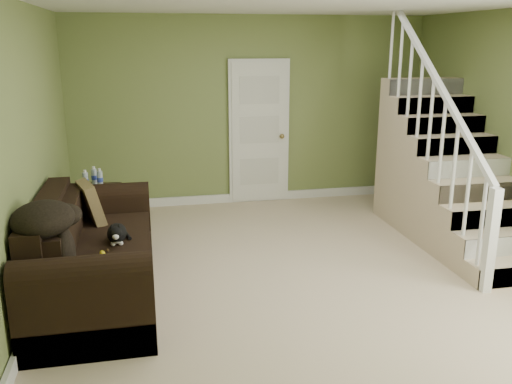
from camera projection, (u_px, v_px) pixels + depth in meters
name	position (u px, v px, depth m)	size (l,w,h in m)	color
floor	(306.00, 278.00, 5.34)	(5.00, 5.50, 0.01)	#CDB094
wall_back	(251.00, 111.00, 7.59)	(5.00, 0.04, 2.60)	olive
wall_front	(492.00, 265.00, 2.40)	(5.00, 0.04, 2.60)	olive
wall_left	(21.00, 160.00, 4.51)	(0.04, 5.50, 2.60)	olive
baseboard_back	(252.00, 197.00, 7.89)	(5.00, 0.04, 0.12)	white
baseboard_left	(41.00, 295.00, 4.85)	(0.04, 5.50, 0.12)	white
door	(259.00, 132.00, 7.64)	(0.86, 0.12, 2.02)	white
staircase	(444.00, 181.00, 6.47)	(1.00, 2.51, 2.82)	#CDB094
sofa	(91.00, 259.00, 4.91)	(1.00, 2.31, 0.91)	black
side_table	(96.00, 213.00, 6.32)	(0.60, 0.60, 0.85)	black
cat	(117.00, 233.00, 4.88)	(0.22, 0.46, 0.22)	black
banana	(103.00, 255.00, 4.56)	(0.05, 0.17, 0.05)	yellow
throw_pillow	(91.00, 203.00, 5.42)	(0.10, 0.42, 0.42)	#45331B
throw_blanket	(43.00, 219.00, 4.14)	(0.47, 0.61, 0.25)	black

